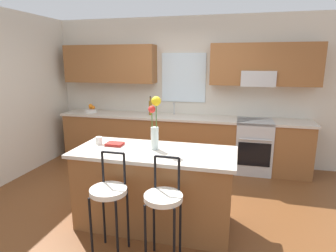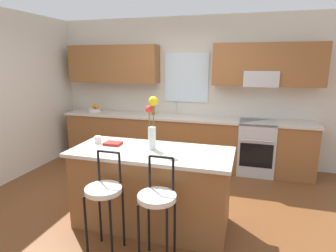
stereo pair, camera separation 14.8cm
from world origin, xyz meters
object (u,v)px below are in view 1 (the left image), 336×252
object	(u,v)px
mug_ceramic	(99,140)
bottle_olive_oil	(151,107)
bar_stool_middle	(164,202)
fruit_bowl_oranges	(91,110)
bar_stool_near	(109,195)
cookbook	(115,144)
flower_vase	(155,123)
kitchen_island	(154,188)
oven_range	(253,146)

from	to	relation	value
mug_ceramic	bottle_olive_oil	size ratio (longest dim) A/B	0.26
bar_stool_middle	bottle_olive_oil	bearing A→B (deg)	109.82
fruit_bowl_oranges	bottle_olive_oil	distance (m)	1.24
bar_stool_near	cookbook	size ratio (longest dim) A/B	5.21
bar_stool_near	flower_vase	distance (m)	0.93
bottle_olive_oil	flower_vase	bearing A→B (deg)	-71.16
kitchen_island	bar_stool_near	distance (m)	0.69
kitchen_island	oven_range	bearing A→B (deg)	59.33
kitchen_island	fruit_bowl_oranges	world-z (taller)	fruit_bowl_oranges
flower_vase	cookbook	bearing A→B (deg)	176.82
mug_ceramic	cookbook	xyz separation A→B (m)	(0.21, -0.01, -0.03)
bar_stool_middle	fruit_bowl_oranges	distance (m)	3.47
flower_vase	bottle_olive_oil	bearing A→B (deg)	108.84
mug_ceramic	cookbook	size ratio (longest dim) A/B	0.45
flower_vase	bottle_olive_oil	world-z (taller)	flower_vase
cookbook	bar_stool_middle	bearing A→B (deg)	-41.09
bar_stool_near	oven_range	bearing A→B (deg)	60.78
bar_stool_near	mug_ceramic	world-z (taller)	bar_stool_near
cookbook	fruit_bowl_oranges	xyz separation A→B (m)	(-1.40, 1.98, 0.03)
kitchen_island	bar_stool_middle	world-z (taller)	bar_stool_middle
bar_stool_near	mug_ceramic	size ratio (longest dim) A/B	11.58
bar_stool_middle	cookbook	world-z (taller)	bar_stool_middle
flower_vase	fruit_bowl_oranges	world-z (taller)	flower_vase
bar_stool_near	bottle_olive_oil	size ratio (longest dim) A/B	2.98
flower_vase	mug_ceramic	bearing A→B (deg)	177.27
bottle_olive_oil	cookbook	bearing A→B (deg)	-85.11
fruit_bowl_oranges	bottle_olive_oil	xyz separation A→B (m)	(1.23, -0.00, 0.09)
oven_range	fruit_bowl_oranges	size ratio (longest dim) A/B	3.83
bar_stool_middle	bottle_olive_oil	distance (m)	2.86
oven_range	bar_stool_middle	world-z (taller)	bar_stool_middle
oven_range	mug_ceramic	distance (m)	2.78
oven_range	bottle_olive_oil	size ratio (longest dim) A/B	2.64
kitchen_island	bottle_olive_oil	bearing A→B (deg)	108.47
flower_vase	mug_ceramic	world-z (taller)	flower_vase
flower_vase	mug_ceramic	size ratio (longest dim) A/B	6.78
mug_ceramic	oven_range	bearing A→B (deg)	45.26
oven_range	kitchen_island	world-z (taller)	same
bar_stool_middle	fruit_bowl_oranges	world-z (taller)	fruit_bowl_oranges
mug_ceramic	fruit_bowl_oranges	distance (m)	2.30
kitchen_island	cookbook	xyz separation A→B (m)	(-0.51, 0.08, 0.47)
cookbook	bar_stool_near	bearing A→B (deg)	-70.80
bar_stool_near	bar_stool_middle	world-z (taller)	same
kitchen_island	cookbook	world-z (taller)	cookbook
mug_ceramic	fruit_bowl_oranges	xyz separation A→B (m)	(-1.19, 1.97, 0.01)
flower_vase	fruit_bowl_oranges	bearing A→B (deg)	133.73
flower_vase	fruit_bowl_oranges	size ratio (longest dim) A/B	2.54
bar_stool_middle	flower_vase	world-z (taller)	flower_vase
oven_range	fruit_bowl_oranges	bearing A→B (deg)	179.47
fruit_bowl_oranges	bottle_olive_oil	bearing A→B (deg)	-0.20
bar_stool_middle	kitchen_island	bearing A→B (deg)	114.14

